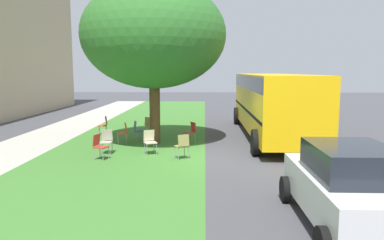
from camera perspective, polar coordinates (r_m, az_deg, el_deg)
The scene contains 15 objects.
ground at distance 13.34m, azimuth 2.90°, elevation -5.61°, with size 80.00×80.00×0.00m, color #424247.
grass_verge at distance 13.66m, azimuth -10.70°, elevation -5.40°, with size 48.00×6.00×0.01m, color #3D752D.
sidewalk_strip at distance 15.24m, azimuth -27.13°, elevation -4.76°, with size 48.00×2.80×0.01m, color #ADA89E.
street_tree at distance 15.49m, azimuth -5.90°, elevation 12.83°, with size 5.87×5.87×6.65m.
chair_0 at distance 13.16m, azimuth -14.08°, elevation -3.70°, with size 0.51×0.52×0.88m.
chair_1 at distance 18.25m, azimuth -13.38°, elevation -0.57°, with size 0.48×0.48×0.88m.
chair_2 at distance 16.28m, azimuth -8.39°, elevation -1.41°, with size 0.53×0.53×0.88m.
chair_3 at distance 15.78m, azimuth -10.51°, elevation -1.74°, with size 0.53×0.53×0.88m.
chair_4 at distance 13.68m, azimuth -6.52°, elevation -3.09°, with size 0.55×0.55×0.88m.
chair_5 at distance 17.59m, azimuth -6.55°, elevation -0.71°, with size 0.59×0.59×0.88m.
chair_6 at distance 15.70m, azimuth -0.11°, elevation -1.67°, with size 0.57×0.57×0.88m.
chair_7 at distance 14.01m, azimuth -13.02°, elevation -2.99°, with size 0.43×0.43×0.88m.
chair_8 at distance 12.80m, azimuth -1.50°, elevation -3.79°, with size 0.56×0.55×0.88m.
parked_car at distance 7.82m, azimuth 22.90°, elevation -9.38°, with size 3.70×1.92×1.65m.
school_bus at distance 17.50m, azimuth 12.21°, elevation 3.21°, with size 10.40×2.80×2.88m.
Camera 1 is at (-12.98, 0.23, 3.04)m, focal length 34.65 mm.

